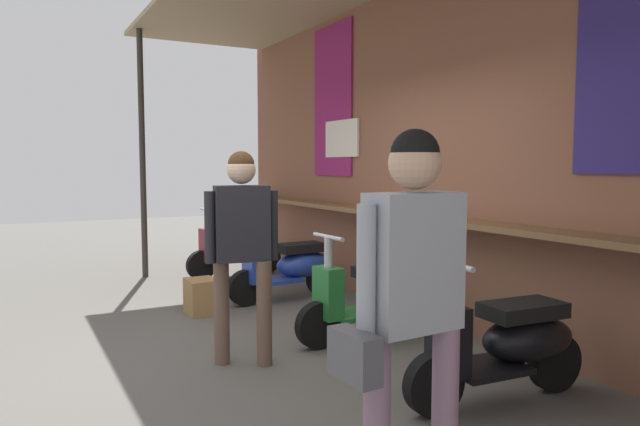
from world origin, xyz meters
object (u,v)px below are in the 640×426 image
at_px(shopper_browsing, 242,234).
at_px(shopper_with_handbag, 411,284).
at_px(scooter_maroon, 240,248).
at_px(scooter_black, 508,343).
at_px(merchandise_crate, 202,296).
at_px(scooter_blue, 291,266).
at_px(scooter_green, 374,296).

bearing_deg(shopper_browsing, shopper_with_handbag, -171.84).
height_order(scooter_maroon, shopper_with_handbag, shopper_with_handbag).
height_order(scooter_black, shopper_with_handbag, shopper_with_handbag).
relative_size(shopper_browsing, merchandise_crate, 4.54).
bearing_deg(scooter_maroon, shopper_with_handbag, 72.73).
relative_size(scooter_maroon, shopper_with_handbag, 0.82).
relative_size(scooter_black, shopper_with_handbag, 0.82).
distance_m(scooter_blue, merchandise_crate, 1.13).
relative_size(scooter_green, scooter_black, 1.00).
xyz_separation_m(scooter_black, merchandise_crate, (-3.16, -1.11, -0.21)).
relative_size(scooter_blue, merchandise_crate, 3.83).
distance_m(shopper_browsing, merchandise_crate, 1.88).
bearing_deg(shopper_browsing, scooter_green, -76.29).
xyz_separation_m(scooter_maroon, scooter_green, (3.37, 0.00, 0.00)).
bearing_deg(merchandise_crate, scooter_blue, 96.54).
height_order(scooter_maroon, shopper_browsing, shopper_browsing).
xyz_separation_m(shopper_with_handbag, merchandise_crate, (-3.88, 0.24, -0.87)).
distance_m(scooter_maroon, scooter_blue, 1.66).
relative_size(scooter_blue, shopper_browsing, 0.84).
bearing_deg(scooter_blue, shopper_browsing, 51.42).
height_order(scooter_maroon, scooter_black, same).
bearing_deg(shopper_with_handbag, scooter_blue, 158.50).
bearing_deg(merchandise_crate, scooter_black, 19.28).
bearing_deg(shopper_with_handbag, scooter_black, 114.96).
distance_m(scooter_maroon, shopper_browsing, 3.74).
relative_size(scooter_blue, scooter_black, 1.00).
bearing_deg(shopper_with_handbag, merchandise_crate, 173.55).
xyz_separation_m(scooter_maroon, scooter_blue, (1.66, 0.00, 0.00)).
height_order(scooter_green, scooter_black, same).
bearing_deg(scooter_black, shopper_browsing, -44.89).
bearing_deg(scooter_blue, shopper_with_handbag, 68.28).
bearing_deg(shopper_with_handbag, shopper_browsing, 175.37).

